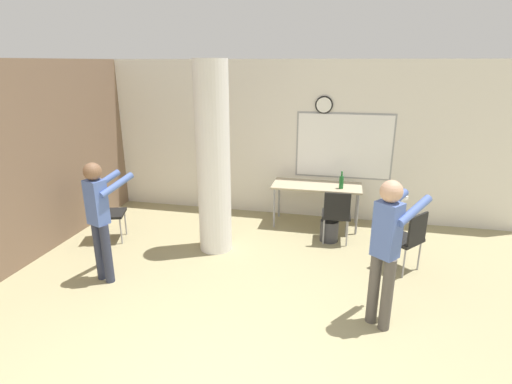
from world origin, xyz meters
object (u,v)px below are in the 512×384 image
chair_mid_room (407,237)px  person_watching_back (100,213)px  folding_table (317,188)px  bottle_on_table (341,182)px  person_playing_side (387,243)px  chair_by_left_wall (105,210)px  chair_table_right (336,212)px

chair_mid_room → person_watching_back: (-3.87, -1.09, 0.43)m
folding_table → chair_mid_room: chair_mid_room is taller
folding_table → person_watching_back: 3.55m
bottle_on_table → person_playing_side: (0.50, -2.56, 0.12)m
bottle_on_table → chair_by_left_wall: size_ratio=0.34×
chair_mid_room → chair_table_right: (-0.96, 0.72, 0.00)m
chair_by_left_wall → person_watching_back: (0.68, -1.11, 0.43)m
person_watching_back → person_playing_side: (3.45, -0.21, 0.04)m
chair_mid_room → chair_table_right: same height
bottle_on_table → chair_by_left_wall: bottle_on_table is taller
person_playing_side → chair_mid_room: bearing=72.3°
folding_table → chair_by_left_wall: (-3.23, -1.35, -0.17)m
folding_table → person_playing_side: person_playing_side is taller
chair_table_right → chair_mid_room: bearing=-36.9°
folding_table → person_playing_side: bearing=-71.3°
chair_table_right → person_playing_side: (0.54, -2.02, 0.46)m
chair_mid_room → chair_table_right: bearing=143.1°
folding_table → chair_by_left_wall: bearing=-157.3°
chair_mid_room → person_playing_side: size_ratio=0.53×
chair_table_right → person_playing_side: bearing=-74.9°
chair_by_left_wall → person_playing_side: size_ratio=0.53×
chair_by_left_wall → person_watching_back: person_watching_back is taller
chair_by_left_wall → bottle_on_table: bearing=18.8°
bottle_on_table → person_watching_back: size_ratio=0.18×
person_playing_side → person_watching_back: bearing=176.5°
folding_table → chair_mid_room: (1.32, -1.38, -0.17)m
chair_by_left_wall → chair_table_right: same height
bottle_on_table → person_playing_side: bearing=-79.0°
folding_table → bottle_on_table: size_ratio=5.15×
bottle_on_table → person_playing_side: person_playing_side is taller
bottle_on_table → person_playing_side: size_ratio=0.18×
person_watching_back → chair_table_right: bearing=31.8°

